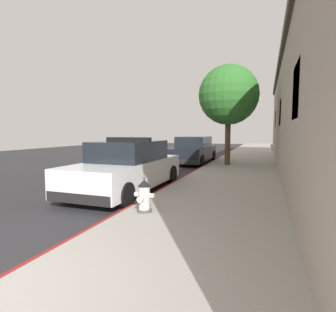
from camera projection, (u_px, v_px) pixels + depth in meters
ground_plane at (111, 171)px, 13.46m from camera, size 33.00×60.00×0.20m
sidewalk_pavement at (235, 174)px, 11.41m from camera, size 3.42×60.00×0.13m
curb_painted_edge at (195, 172)px, 12.00m from camera, size 0.08×60.00×0.13m
police_cruiser at (128, 167)px, 8.46m from camera, size 1.94×4.84×1.68m
parked_car_silver_ahead at (193, 151)px, 16.00m from camera, size 1.94×4.84×1.56m
fire_hydrant at (144, 196)px, 5.82m from camera, size 0.44×0.40×0.76m
street_tree at (229, 95)px, 13.90m from camera, size 3.05×3.05×5.12m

